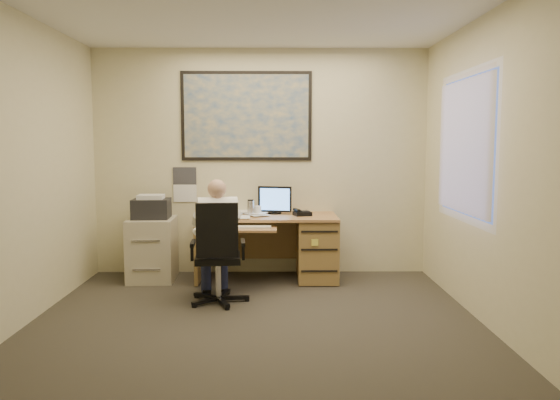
{
  "coord_description": "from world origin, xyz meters",
  "views": [
    {
      "loc": [
        0.17,
        -4.35,
        1.58
      ],
      "look_at": [
        0.23,
        1.3,
        0.99
      ],
      "focal_mm": 35.0,
      "sensor_mm": 36.0,
      "label": 1
    }
  ],
  "objects_px": {
    "filing_cabinet": "(152,243)",
    "office_chair": "(217,274)",
    "desk": "(296,242)",
    "person": "(218,241)"
  },
  "relations": [
    {
      "from": "filing_cabinet",
      "to": "office_chair",
      "type": "bearing_deg",
      "value": -50.72
    },
    {
      "from": "desk",
      "to": "person",
      "type": "height_order",
      "value": "person"
    },
    {
      "from": "filing_cabinet",
      "to": "office_chair",
      "type": "distance_m",
      "value": 1.3
    },
    {
      "from": "desk",
      "to": "office_chair",
      "type": "bearing_deg",
      "value": -129.87
    },
    {
      "from": "filing_cabinet",
      "to": "person",
      "type": "relative_size",
      "value": 0.81
    },
    {
      "from": "filing_cabinet",
      "to": "person",
      "type": "bearing_deg",
      "value": -48.2
    },
    {
      "from": "desk",
      "to": "person",
      "type": "xyz_separation_m",
      "value": [
        -0.81,
        -0.89,
        0.17
      ]
    },
    {
      "from": "desk",
      "to": "person",
      "type": "bearing_deg",
      "value": -132.11
    },
    {
      "from": "office_chair",
      "to": "person",
      "type": "distance_m",
      "value": 0.32
    },
    {
      "from": "filing_cabinet",
      "to": "office_chair",
      "type": "xyz_separation_m",
      "value": [
        0.85,
        -0.97,
        -0.13
      ]
    }
  ]
}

